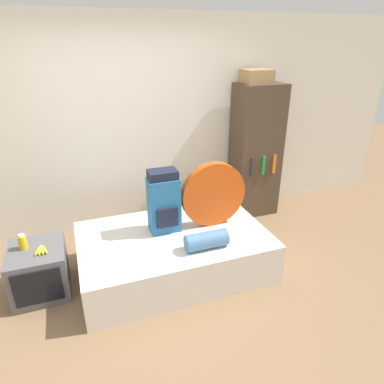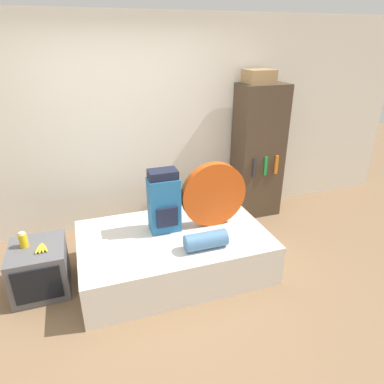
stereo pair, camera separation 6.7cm
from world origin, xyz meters
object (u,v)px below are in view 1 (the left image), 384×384
at_px(backpack, 164,202).
at_px(television, 39,270).
at_px(tent_bag, 213,194).
at_px(cardboard_box, 257,76).
at_px(canister, 22,242).
at_px(bookshelf, 256,152).
at_px(sleeping_roll, 207,240).

height_order(backpack, television, backpack).
distance_m(tent_bag, television, 1.89).
bearing_deg(cardboard_box, backpack, -150.09).
distance_m(canister, bookshelf, 3.02).
height_order(backpack, cardboard_box, cardboard_box).
bearing_deg(backpack, cardboard_box, 29.91).
distance_m(sleeping_roll, television, 1.66).
bearing_deg(tent_bag, cardboard_box, 43.71).
relative_size(sleeping_roll, television, 0.72).
bearing_deg(television, tent_bag, -1.65).
bearing_deg(tent_bag, television, 178.35).
bearing_deg(bookshelf, tent_bag, -138.88).
xyz_separation_m(backpack, canister, (-1.37, 0.05, -0.21)).
relative_size(television, cardboard_box, 1.69).
xyz_separation_m(television, canister, (-0.10, 0.06, 0.31)).
xyz_separation_m(canister, cardboard_box, (2.85, 0.80, 1.32)).
relative_size(sleeping_roll, canister, 2.69).
xyz_separation_m(tent_bag, television, (-1.81, 0.05, -0.55)).
relative_size(sleeping_roll, bookshelf, 0.23).
bearing_deg(television, backpack, 0.19).
distance_m(backpack, television, 1.38).
bearing_deg(tent_bag, canister, 176.78).
bearing_deg(television, bookshelf, 16.33).
height_order(sleeping_roll, canister, canister).
height_order(backpack, sleeping_roll, backpack).
bearing_deg(backpack, canister, 177.88).
relative_size(tent_bag, canister, 4.57).
bearing_deg(tent_bag, backpack, 173.90).
height_order(tent_bag, bookshelf, bookshelf).
bearing_deg(sleeping_roll, cardboard_box, 48.00).
bearing_deg(television, cardboard_box, 17.20).
distance_m(sleeping_roll, cardboard_box, 2.23).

